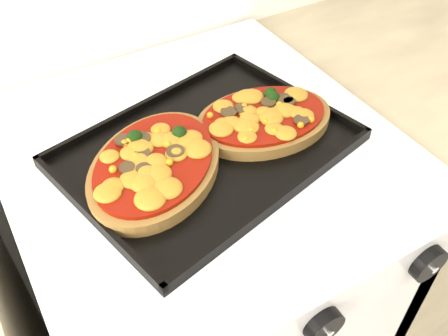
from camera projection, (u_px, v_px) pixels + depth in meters
stove at (206, 295)px, 1.11m from camera, size 0.60×0.60×0.91m
control_panel at (317, 312)px, 0.63m from camera, size 0.60×0.02×0.09m
knob_center at (324, 326)px, 0.62m from camera, size 0.05×0.02×0.05m
knob_right at (428, 264)px, 0.69m from camera, size 0.06×0.02×0.06m
baking_tray at (207, 147)px, 0.76m from camera, size 0.47×0.39×0.02m
pizza_left at (155, 165)px, 0.71m from camera, size 0.30×0.29×0.04m
pizza_right at (264, 118)px, 0.79m from camera, size 0.24×0.19×0.03m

